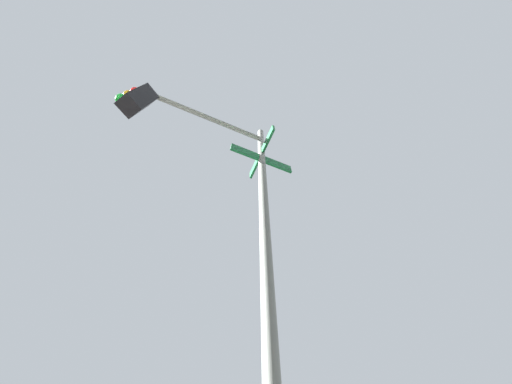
# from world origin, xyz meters

# --- Properties ---
(traffic_signal_near) EXTENTS (1.83, 2.46, 6.25)m
(traffic_signal_near) POSITION_xyz_m (-6.19, -6.27, 4.41)
(traffic_signal_near) COLOR slate
(traffic_signal_near) RESTS_ON ground_plane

